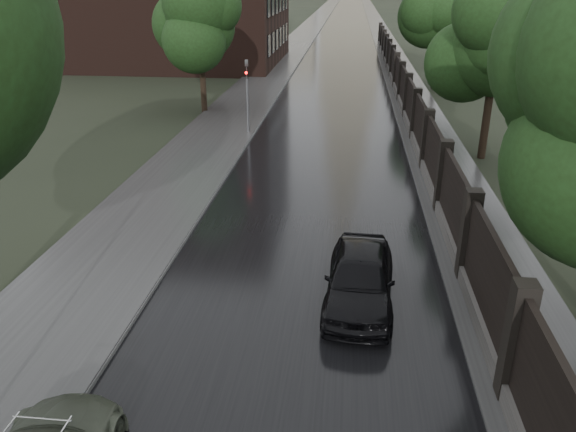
% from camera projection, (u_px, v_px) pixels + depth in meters
% --- Properties ---
extents(road, '(8.00, 420.00, 0.02)m').
position_uv_depth(road, '(350.00, 3.00, 181.08)').
color(road, black).
rests_on(road, ground).
extents(sidewalk_left, '(4.00, 420.00, 0.16)m').
position_uv_depth(sidewalk_left, '(332.00, 3.00, 181.65)').
color(sidewalk_left, '#2D2D2D').
rests_on(sidewalk_left, ground).
extents(verge_right, '(3.00, 420.00, 0.08)m').
position_uv_depth(verge_right, '(367.00, 3.00, 180.52)').
color(verge_right, '#2D2D2D').
rests_on(verge_right, ground).
extents(fence_right, '(0.45, 75.72, 2.70)m').
position_uv_depth(fence_right, '(404.00, 95.00, 35.85)').
color(fence_right, '#383533').
rests_on(fence_right, ground).
extents(tree_left_far, '(4.25, 4.25, 7.39)m').
position_uv_depth(tree_left_far, '(200.00, 26.00, 33.61)').
color(tree_left_far, black).
rests_on(tree_left_far, ground).
extents(tree_right_b, '(4.08, 4.08, 7.01)m').
position_uv_depth(tree_right_b, '(496.00, 51.00, 24.86)').
color(tree_right_b, black).
rests_on(tree_right_b, ground).
extents(tree_right_c, '(4.08, 4.08, 7.01)m').
position_uv_depth(tree_right_c, '(440.00, 21.00, 41.31)').
color(tree_right_c, black).
rests_on(tree_right_c, ground).
extents(traffic_light, '(0.16, 0.32, 4.00)m').
position_uv_depth(traffic_light, '(247.00, 91.00, 29.78)').
color(traffic_light, '#59595E').
rests_on(traffic_light, ground).
extents(car_right_near, '(1.99, 4.46, 1.49)m').
position_uv_depth(car_right_near, '(360.00, 278.00, 14.63)').
color(car_right_near, black).
rests_on(car_right_near, ground).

